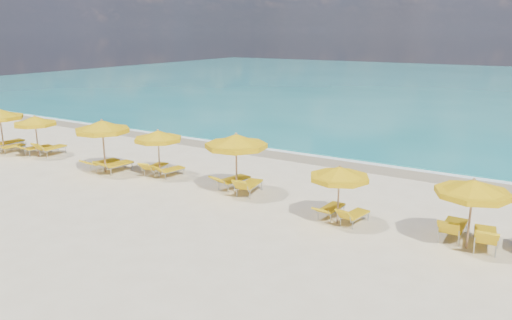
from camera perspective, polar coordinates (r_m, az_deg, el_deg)
The scene contains 25 objects.
ground_plane at distance 20.43m, azimuth -2.22°, elevation -4.16°, with size 120.00×120.00×0.00m, color beige.
ocean at distance 65.27m, azimuth 22.22°, elevation 7.76°, with size 120.00×80.00×0.30m, color #167A7C.
wet_sand_band at distance 26.63m, azimuth 6.69°, elevation 0.22°, with size 120.00×2.60×0.01m, color tan.
foam_line at distance 27.34m, azimuth 7.41°, elevation 0.58°, with size 120.00×1.20×0.03m, color white.
whitecap_near at distance 37.65m, azimuth 4.66°, elevation 4.51°, with size 14.00×0.36×0.05m, color white.
umbrella_1 at distance 28.93m, azimuth -23.95°, elevation 4.08°, with size 2.56×2.56×2.24m.
umbrella_2 at distance 24.38m, azimuth -17.17°, elevation 3.64°, with size 3.06×3.06×2.59m.
umbrella_3 at distance 23.17m, azimuth -11.14°, elevation 2.69°, with size 2.67×2.67×2.22m.
umbrella_4 at distance 20.18m, azimuth -2.29°, elevation 2.11°, with size 3.08×3.08×2.59m.
umbrella_5 at distance 17.30m, azimuth 9.51°, elevation -1.57°, with size 2.21×2.21×2.12m.
umbrella_6 at distance 16.41m, azimuth 23.57°, elevation -3.01°, with size 2.30×2.30×2.28m.
lounger_0_left at distance 31.72m, azimuth -26.40°, elevation 1.56°, with size 0.74×1.99×0.89m.
lounger_0_right at distance 30.81m, azimuth -26.16°, elevation 1.16°, with size 0.67×1.72×0.69m.
lounger_1_left at distance 29.73m, azimuth -23.73°, elevation 1.02°, with size 0.90×1.94×0.70m.
lounger_1_right at distance 29.25m, azimuth -22.26°, elevation 0.99°, with size 0.74×1.90×0.87m.
lounger_2_left at distance 25.35m, azimuth -17.03°, elevation -0.56°, with size 0.91×1.94×0.67m.
lounger_2_right at distance 24.71m, azimuth -15.58°, elevation -0.82°, with size 0.83×1.97×0.75m.
lounger_3_left at distance 23.95m, azimuth -11.41°, elevation -1.08°, with size 0.87×1.81×0.78m.
lounger_3_right at distance 23.41m, azimuth -9.71°, elevation -1.40°, with size 0.83×1.67×0.71m.
lounger_4_left at distance 21.37m, azimuth -2.64°, elevation -2.66°, with size 0.98×2.02×0.78m.
lounger_4_right at distance 20.64m, azimuth -0.80°, elevation -3.26°, with size 0.93×1.96×0.90m.
lounger_5_left at distance 18.35m, azimuth 8.54°, elevation -5.87°, with size 0.64×1.72×0.64m.
lounger_5_right at distance 17.88m, azimuth 11.14°, elevation -6.56°, with size 0.79×1.62×0.77m.
lounger_6_left at distance 17.55m, azimuth 21.57°, elevation -7.58°, with size 0.70×1.95×0.97m.
lounger_6_right at distance 17.21m, azimuth 24.69°, elevation -8.35°, with size 0.93×2.01×0.96m.
Camera 1 is at (10.84, -16.03, 6.57)m, focal length 35.00 mm.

